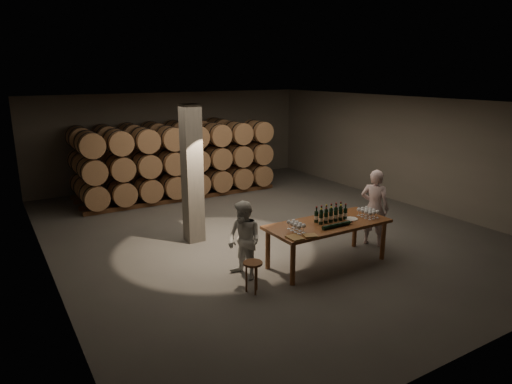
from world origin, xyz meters
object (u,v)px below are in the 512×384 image
stool (253,268)px  person_woman (244,240)px  bottle_cluster (331,215)px  notebook_near (310,236)px  plate (351,219)px  tasting_table (328,227)px  person_man (374,208)px

stool → person_woman: size_ratio=0.39×
bottle_cluster → notebook_near: 1.08m
notebook_near → person_woman: (-0.99, 0.77, -0.15)m
bottle_cluster → stool: bearing=-169.9°
plate → person_woman: person_woman is taller
plate → notebook_near: notebook_near is taller
tasting_table → plate: bearing=-7.7°
tasting_table → plate: plate is taller
stool → tasting_table: bearing=8.7°
bottle_cluster → person_woman: person_woman is taller
tasting_table → plate: size_ratio=9.33×
tasting_table → plate: 0.58m
person_man → notebook_near: bearing=78.7°
stool → person_man: size_ratio=0.33×
bottle_cluster → notebook_near: bearing=-151.0°
bottle_cluster → plate: 0.47m
plate → stool: size_ratio=0.47×
tasting_table → person_woman: size_ratio=1.70×
plate → person_man: (1.05, 0.37, -0.02)m
bottle_cluster → person_woman: size_ratio=0.48×
tasting_table → person_woman: 1.82m
person_woman → notebook_near: bearing=38.1°
tasting_table → person_man: 1.65m
plate → notebook_near: (-1.37, -0.37, 0.01)m
plate → stool: (-2.54, -0.23, -0.43)m
tasting_table → stool: bearing=-171.3°
plate → stool: 2.58m
bottle_cluster → person_woman: bearing=172.6°
person_woman → person_man: bearing=75.6°
person_man → person_woman: bearing=61.1°
bottle_cluster → plate: (0.43, -0.15, -0.11)m
notebook_near → person_woman: bearing=159.8°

